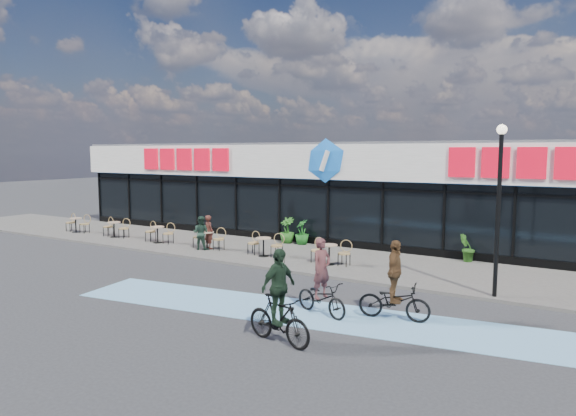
{
  "coord_description": "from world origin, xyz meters",
  "views": [
    {
      "loc": [
        10.03,
        -12.88,
        4.2
      ],
      "look_at": [
        0.07,
        3.5,
        2.08
      ],
      "focal_mm": 32.0,
      "sensor_mm": 36.0,
      "label": 1
    }
  ],
  "objects": [
    {
      "name": "bistro_set_5",
      "position": [
        1.8,
        3.64,
        0.56
      ],
      "size": [
        1.54,
        0.62,
        0.9
      ],
      "color": "tan",
      "rests_on": "sidewalk"
    },
    {
      "name": "cyclist_c",
      "position": [
        4.22,
        -3.71,
        0.84
      ],
      "size": [
        1.85,
        1.04,
        2.12
      ],
      "color": "black",
      "rests_on": "ground"
    },
    {
      "name": "sidewalk",
      "position": [
        0.0,
        4.5,
        0.05
      ],
      "size": [
        44.0,
        5.0,
        0.1
      ],
      "primitive_type": "cube",
      "color": "#5C5851",
      "rests_on": "ground"
    },
    {
      "name": "ground",
      "position": [
        0.0,
        0.0,
        0.0
      ],
      "size": [
        120.0,
        120.0,
        0.0
      ],
      "primitive_type": "plane",
      "color": "#28282B",
      "rests_on": "ground"
    },
    {
      "name": "bistro_set_4",
      "position": [
        -1.08,
        3.64,
        0.56
      ],
      "size": [
        1.54,
        0.62,
        0.9
      ],
      "color": "tan",
      "rests_on": "sidewalk"
    },
    {
      "name": "building",
      "position": [
        -0.0,
        9.93,
        2.34
      ],
      "size": [
        30.6,
        6.57,
        4.75
      ],
      "color": "black",
      "rests_on": "ground"
    },
    {
      "name": "patron_left",
      "position": [
        -3.91,
        3.64,
        0.82
      ],
      "size": [
        0.61,
        0.51,
        1.43
      ],
      "primitive_type": "imported",
      "rotation": [
        0.0,
        0.0,
        2.76
      ],
      "color": "#411D17",
      "rests_on": "sidewalk"
    },
    {
      "name": "bike_lane",
      "position": [
        4.0,
        -1.5,
        0.01
      ],
      "size": [
        14.17,
        4.13,
        0.01
      ],
      "primitive_type": "cube",
      "rotation": [
        0.0,
        0.0,
        0.14
      ],
      "color": "#669BC1",
      "rests_on": "ground"
    },
    {
      "name": "bistro_set_3",
      "position": [
        -3.95,
        3.64,
        0.56
      ],
      "size": [
        1.54,
        0.62,
        0.9
      ],
      "color": "tan",
      "rests_on": "sidewalk"
    },
    {
      "name": "cyclist_a",
      "position": [
        4.09,
        -1.46,
        0.66
      ],
      "size": [
        1.8,
        1.09,
        2.01
      ],
      "color": "black",
      "rests_on": "ground"
    },
    {
      "name": "patron_right",
      "position": [
        -4.08,
        3.32,
        0.81
      ],
      "size": [
        0.81,
        0.71,
        1.42
      ],
      "primitive_type": "imported",
      "rotation": [
        0.0,
        0.0,
        3.43
      ],
      "color": "#1A2F24",
      "rests_on": "sidewalk"
    },
    {
      "name": "potted_plant_mid",
      "position": [
        -1.82,
        6.54,
        0.68
      ],
      "size": [
        0.69,
        0.69,
        1.16
      ],
      "primitive_type": "imported",
      "rotation": [
        0.0,
        0.0,
        6.21
      ],
      "color": "#235B1A",
      "rests_on": "sidewalk"
    },
    {
      "name": "cyclist_b",
      "position": [
        5.82,
        -0.85,
        0.73
      ],
      "size": [
        1.87,
        0.96,
        2.02
      ],
      "color": "black",
      "rests_on": "ground"
    },
    {
      "name": "bistro_set_0",
      "position": [
        -12.58,
        3.64,
        0.56
      ],
      "size": [
        1.54,
        0.62,
        0.9
      ],
      "color": "tan",
      "rests_on": "sidewalk"
    },
    {
      "name": "bistro_set_1",
      "position": [
        -9.7,
        3.64,
        0.56
      ],
      "size": [
        1.54,
        0.62,
        0.9
      ],
      "color": "tan",
      "rests_on": "sidewalk"
    },
    {
      "name": "potted_plant_left",
      "position": [
        -1.08,
        6.59,
        0.65
      ],
      "size": [
        0.87,
        0.87,
        1.1
      ],
      "primitive_type": "imported",
      "rotation": [
        0.0,
        0.0,
        5.45
      ],
      "color": "#19591A",
      "rests_on": "sidewalk"
    },
    {
      "name": "potted_plant_right",
      "position": [
        5.96,
        6.64,
        0.62
      ],
      "size": [
        0.73,
        0.73,
        1.04
      ],
      "primitive_type": "imported",
      "rotation": [
        0.0,
        0.0,
        3.9
      ],
      "color": "#235016",
      "rests_on": "sidewalk"
    },
    {
      "name": "lamp_post",
      "position": [
        7.67,
        2.3,
        2.99
      ],
      "size": [
        0.28,
        0.28,
        4.83
      ],
      "color": "black",
      "rests_on": "sidewalk"
    },
    {
      "name": "bistro_set_2",
      "position": [
        -6.83,
        3.64,
        0.56
      ],
      "size": [
        1.54,
        0.62,
        0.9
      ],
      "color": "tan",
      "rests_on": "sidewalk"
    }
  ]
}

